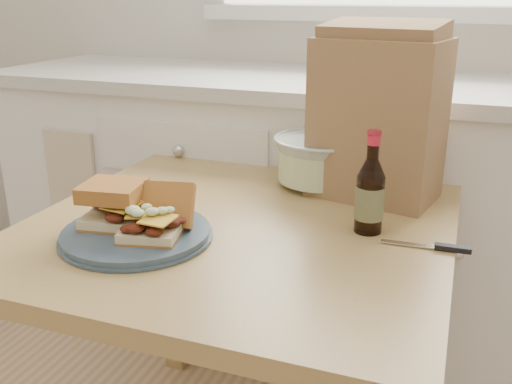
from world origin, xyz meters
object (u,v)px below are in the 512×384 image
(dining_table, at_px, (241,265))
(coleslaw_bowl, at_px, (321,162))
(plate, at_px, (136,234))
(paper_bag, at_px, (377,120))
(beer_bottle, at_px, (370,195))

(dining_table, relative_size, coleslaw_bowl, 3.70)
(plate, xyz_separation_m, paper_bag, (0.39, 0.42, 0.17))
(dining_table, height_order, coleslaw_bowl, coleslaw_bowl)
(plate, bearing_deg, paper_bag, 46.78)
(beer_bottle, bearing_deg, plate, -169.46)
(coleslaw_bowl, distance_m, beer_bottle, 0.30)
(plate, bearing_deg, dining_table, 45.18)
(coleslaw_bowl, relative_size, beer_bottle, 1.13)
(plate, bearing_deg, beer_bottle, 24.96)
(coleslaw_bowl, relative_size, paper_bag, 0.65)
(dining_table, xyz_separation_m, paper_bag, (0.24, 0.26, 0.29))
(dining_table, distance_m, coleslaw_bowl, 0.35)
(paper_bag, bearing_deg, coleslaw_bowl, -179.90)
(plate, distance_m, paper_bag, 0.60)
(beer_bottle, height_order, paper_bag, paper_bag)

